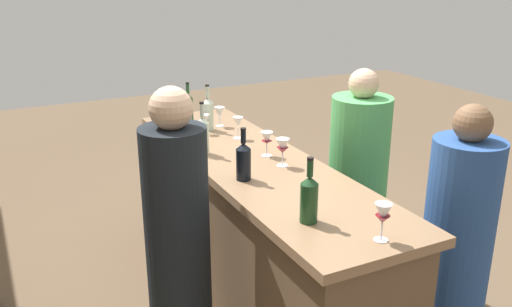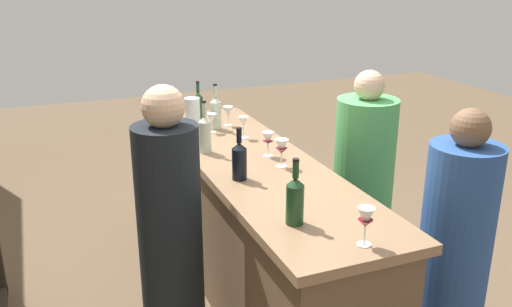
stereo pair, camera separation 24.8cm
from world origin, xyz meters
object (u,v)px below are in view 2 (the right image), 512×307
(wine_bottle_second_right_clear_pale, at_px, (216,112))
(wine_glass_far_center, at_px, (366,219))
(person_right_guest, at_px, (171,238))
(wine_bottle_rightmost_olive_green, at_px, (198,105))
(wine_glass_far_right, at_px, (212,119))
(person_center_guest, at_px, (362,188))
(wine_glass_far_left, at_px, (243,123))
(wine_glass_near_center, at_px, (282,148))
(wine_glass_near_left, at_px, (268,139))
(wine_bottle_center_clear_pale, at_px, (205,133))
(wine_bottle_leftmost_olive_green, at_px, (295,199))
(wine_bottle_second_left_near_black, at_px, (239,160))
(person_left_guest, at_px, (454,253))
(wine_glass_near_right, at_px, (228,112))
(water_pitcher, at_px, (192,112))

(wine_bottle_second_right_clear_pale, distance_m, wine_glass_far_center, 1.87)
(wine_bottle_second_right_clear_pale, relative_size, person_right_guest, 0.21)
(wine_bottle_rightmost_olive_green, bearing_deg, wine_glass_far_right, 179.06)
(wine_glass_far_center, relative_size, person_center_guest, 0.12)
(wine_glass_far_left, height_order, person_right_guest, person_right_guest)
(wine_glass_near_center, bearing_deg, wine_glass_near_left, -0.05)
(wine_bottle_center_clear_pale, xyz_separation_m, wine_glass_far_left, (0.19, -0.33, -0.02))
(wine_bottle_leftmost_olive_green, height_order, person_center_guest, person_center_guest)
(wine_bottle_second_left_near_black, relative_size, person_left_guest, 0.21)
(wine_glass_near_left, height_order, person_left_guest, person_left_guest)
(wine_glass_near_center, relative_size, person_right_guest, 0.11)
(wine_glass_near_right, xyz_separation_m, wine_glass_far_right, (-0.12, 0.16, -0.00))
(wine_glass_near_left, xyz_separation_m, person_center_guest, (-0.05, -0.66, -0.40))
(wine_glass_far_left, distance_m, person_left_guest, 1.58)
(wine_glass_near_right, distance_m, person_left_guest, 1.87)
(wine_bottle_second_left_near_black, distance_m, wine_glass_far_center, 0.93)
(wine_bottle_leftmost_olive_green, bearing_deg, water_pitcher, -0.29)
(wine_bottle_leftmost_olive_green, height_order, wine_glass_far_right, wine_bottle_leftmost_olive_green)
(wine_bottle_second_left_near_black, distance_m, wine_glass_near_right, 1.06)
(wine_bottle_second_left_near_black, relative_size, wine_glass_far_right, 2.17)
(wine_glass_far_left, bearing_deg, water_pitcher, 30.35)
(water_pitcher, height_order, person_left_guest, person_left_guest)
(wine_glass_far_center, bearing_deg, person_center_guest, -32.94)
(wine_bottle_rightmost_olive_green, xyz_separation_m, water_pitcher, (-0.14, 0.09, -0.01))
(wine_bottle_center_clear_pale, bearing_deg, wine_bottle_leftmost_olive_green, -175.89)
(wine_bottle_second_left_near_black, relative_size, wine_glass_far_left, 1.97)
(wine_glass_far_right, bearing_deg, person_right_guest, 150.48)
(wine_bottle_rightmost_olive_green, bearing_deg, wine_glass_near_left, -170.63)
(wine_glass_far_center, relative_size, water_pitcher, 0.83)
(wine_bottle_second_right_clear_pale, distance_m, wine_bottle_rightmost_olive_green, 0.27)
(wine_bottle_center_clear_pale, relative_size, person_center_guest, 0.23)
(wine_bottle_rightmost_olive_green, relative_size, wine_glass_near_right, 2.08)
(wine_bottle_second_left_near_black, relative_size, water_pitcher, 1.41)
(wine_bottle_second_left_near_black, distance_m, person_left_guest, 1.23)
(wine_glass_far_right, xyz_separation_m, person_center_guest, (-0.66, -0.83, -0.39))
(person_left_guest, bearing_deg, wine_bottle_second_right_clear_pale, -55.69)
(wine_bottle_leftmost_olive_green, bearing_deg, wine_glass_far_center, -148.19)
(wine_bottle_center_clear_pale, distance_m, wine_bottle_rightmost_olive_green, 0.76)
(person_center_guest, bearing_deg, wine_bottle_leftmost_olive_green, 56.03)
(wine_bottle_center_clear_pale, relative_size, wine_bottle_second_right_clear_pale, 1.02)
(water_pitcher, xyz_separation_m, person_left_guest, (-1.79, -0.88, -0.41))
(person_center_guest, bearing_deg, wine_glass_far_center, 70.66)
(wine_bottle_second_left_near_black, distance_m, person_right_guest, 0.56)
(wine_bottle_leftmost_olive_green, height_order, wine_glass_far_center, wine_bottle_leftmost_olive_green)
(wine_glass_near_right, bearing_deg, wine_glass_near_left, -179.92)
(wine_glass_near_left, relative_size, water_pitcher, 0.74)
(wine_bottle_leftmost_olive_green, relative_size, person_right_guest, 0.21)
(water_pitcher, bearing_deg, person_left_guest, -153.69)
(wine_bottle_leftmost_olive_green, height_order, wine_glass_near_right, wine_bottle_leftmost_olive_green)
(wine_bottle_second_right_clear_pale, distance_m, water_pitcher, 0.19)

